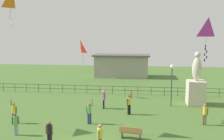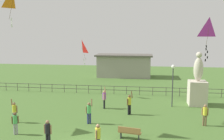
{
  "view_description": "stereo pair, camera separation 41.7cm",
  "coord_description": "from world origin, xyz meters",
  "px_view_note": "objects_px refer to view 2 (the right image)",
  "views": [
    {
      "loc": [
        2.96,
        -13.98,
        6.82
      ],
      "look_at": [
        0.63,
        5.71,
        3.98
      ],
      "focal_mm": 40.31,
      "sensor_mm": 36.0,
      "label": 1
    },
    {
      "loc": [
        3.37,
        -13.92,
        6.82
      ],
      "look_at": [
        0.63,
        5.71,
        3.98
      ],
      "focal_mm": 40.31,
      "sensor_mm": 36.0,
      "label": 2
    }
  ],
  "objects_px": {
    "person_5": "(15,122)",
    "park_bench": "(130,133)",
    "person_0": "(14,111)",
    "person_3": "(48,132)",
    "statue_monument": "(197,88)",
    "kite_5": "(209,29)",
    "person_6": "(89,111)",
    "person_7": "(205,114)",
    "person_1": "(98,136)",
    "kite_6": "(82,47)",
    "lamppost": "(173,76)",
    "person_2": "(104,98)",
    "person_4": "(129,103)",
    "kite_1": "(13,0)"
  },
  "relations": [
    {
      "from": "person_0",
      "to": "person_7",
      "type": "bearing_deg",
      "value": 5.08
    },
    {
      "from": "lamppost",
      "to": "kite_1",
      "type": "distance_m",
      "value": 14.96
    },
    {
      "from": "statue_monument",
      "to": "kite_5",
      "type": "bearing_deg",
      "value": -92.42
    },
    {
      "from": "lamppost",
      "to": "kite_1",
      "type": "relative_size",
      "value": 1.59
    },
    {
      "from": "person_0",
      "to": "person_2",
      "type": "height_order",
      "value": "person_2"
    },
    {
      "from": "person_0",
      "to": "person_2",
      "type": "bearing_deg",
      "value": 36.48
    },
    {
      "from": "lamppost",
      "to": "person_5",
      "type": "height_order",
      "value": "lamppost"
    },
    {
      "from": "person_1",
      "to": "person_4",
      "type": "xyz_separation_m",
      "value": [
        1.31,
        7.2,
        0.03
      ]
    },
    {
      "from": "person_7",
      "to": "person_3",
      "type": "bearing_deg",
      "value": -153.95
    },
    {
      "from": "kite_1",
      "to": "statue_monument",
      "type": "bearing_deg",
      "value": 32.42
    },
    {
      "from": "lamppost",
      "to": "kite_5",
      "type": "height_order",
      "value": "kite_5"
    },
    {
      "from": "statue_monument",
      "to": "person_5",
      "type": "xyz_separation_m",
      "value": [
        -13.71,
        -9.24,
        -0.8
      ]
    },
    {
      "from": "person_5",
      "to": "person_7",
      "type": "relative_size",
      "value": 0.95
    },
    {
      "from": "lamppost",
      "to": "person_5",
      "type": "bearing_deg",
      "value": -143.61
    },
    {
      "from": "lamppost",
      "to": "person_5",
      "type": "xyz_separation_m",
      "value": [
        -11.26,
        -8.3,
        -2.05
      ]
    },
    {
      "from": "statue_monument",
      "to": "person_1",
      "type": "relative_size",
      "value": 3.02
    },
    {
      "from": "person_1",
      "to": "kite_6",
      "type": "xyz_separation_m",
      "value": [
        -4.19,
        12.57,
        4.45
      ]
    },
    {
      "from": "lamppost",
      "to": "statue_monument",
      "type": "bearing_deg",
      "value": 21.15
    },
    {
      "from": "person_7",
      "to": "kite_6",
      "type": "relative_size",
      "value": 0.61
    },
    {
      "from": "lamppost",
      "to": "person_6",
      "type": "bearing_deg",
      "value": -140.5
    },
    {
      "from": "person_6",
      "to": "kite_6",
      "type": "distance_m",
      "value": 9.52
    },
    {
      "from": "statue_monument",
      "to": "kite_5",
      "type": "height_order",
      "value": "kite_5"
    },
    {
      "from": "person_0",
      "to": "person_5",
      "type": "xyz_separation_m",
      "value": [
        1.28,
        -2.2,
        -0.05
      ]
    },
    {
      "from": "person_6",
      "to": "kite_5",
      "type": "height_order",
      "value": "kite_5"
    },
    {
      "from": "person_6",
      "to": "person_4",
      "type": "bearing_deg",
      "value": 42.21
    },
    {
      "from": "person_2",
      "to": "person_5",
      "type": "height_order",
      "value": "person_2"
    },
    {
      "from": "kite_5",
      "to": "statue_monument",
      "type": "bearing_deg",
      "value": 87.58
    },
    {
      "from": "kite_6",
      "to": "person_6",
      "type": "bearing_deg",
      "value": -72.03
    },
    {
      "from": "lamppost",
      "to": "kite_6",
      "type": "distance_m",
      "value": 9.97
    },
    {
      "from": "person_1",
      "to": "person_7",
      "type": "relative_size",
      "value": 1.04
    },
    {
      "from": "person_1",
      "to": "person_6",
      "type": "relative_size",
      "value": 0.87
    },
    {
      "from": "kite_1",
      "to": "person_1",
      "type": "bearing_deg",
      "value": -21.34
    },
    {
      "from": "person_7",
      "to": "person_0",
      "type": "bearing_deg",
      "value": -174.92
    },
    {
      "from": "person_1",
      "to": "person_6",
      "type": "xyz_separation_m",
      "value": [
        -1.59,
        4.56,
        0.0
      ]
    },
    {
      "from": "person_0",
      "to": "kite_5",
      "type": "xyz_separation_m",
      "value": [
        14.81,
        2.95,
        6.29
      ]
    },
    {
      "from": "person_4",
      "to": "kite_1",
      "type": "relative_size",
      "value": 0.8
    },
    {
      "from": "kite_6",
      "to": "person_5",
      "type": "bearing_deg",
      "value": -100.11
    },
    {
      "from": "kite_6",
      "to": "person_4",
      "type": "bearing_deg",
      "value": -44.33
    },
    {
      "from": "person_2",
      "to": "kite_6",
      "type": "xyz_separation_m",
      "value": [
        -3.08,
        3.9,
        4.43
      ]
    },
    {
      "from": "person_3",
      "to": "person_6",
      "type": "xyz_separation_m",
      "value": [
        1.56,
        4.25,
        0.02
      ]
    },
    {
      "from": "person_1",
      "to": "person_6",
      "type": "bearing_deg",
      "value": 109.23
    },
    {
      "from": "person_5",
      "to": "park_bench",
      "type": "bearing_deg",
      "value": 1.88
    },
    {
      "from": "person_3",
      "to": "person_7",
      "type": "height_order",
      "value": "person_3"
    },
    {
      "from": "lamppost",
      "to": "person_0",
      "type": "bearing_deg",
      "value": -154.07
    },
    {
      "from": "person_5",
      "to": "person_6",
      "type": "xyz_separation_m",
      "value": [
        4.51,
        2.74,
        0.09
      ]
    },
    {
      "from": "statue_monument",
      "to": "person_0",
      "type": "relative_size",
      "value": 2.73
    },
    {
      "from": "person_0",
      "to": "person_3",
      "type": "bearing_deg",
      "value": -41.34
    },
    {
      "from": "person_3",
      "to": "person_4",
      "type": "bearing_deg",
      "value": 57.04
    },
    {
      "from": "person_2",
      "to": "person_3",
      "type": "height_order",
      "value": "person_2"
    },
    {
      "from": "statue_monument",
      "to": "person_7",
      "type": "relative_size",
      "value": 3.14
    }
  ]
}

